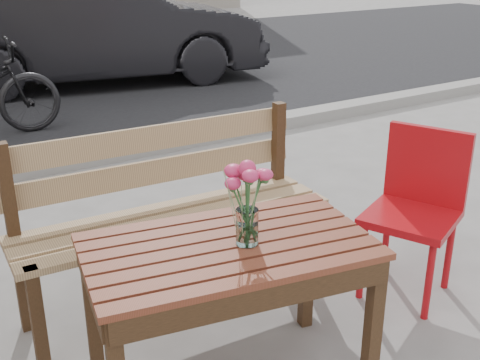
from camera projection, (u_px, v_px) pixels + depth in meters
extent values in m
cube|color=gray|center=(51.00, 163.00, 4.93)|extent=(30.00, 0.25, 0.12)
cube|color=#602F19|center=(228.00, 246.00, 2.30)|extent=(1.19, 0.82, 0.03)
cube|color=black|center=(373.00, 330.00, 2.36)|extent=(0.06, 0.06, 0.65)
cube|color=black|center=(92.00, 311.00, 2.48)|extent=(0.06, 0.06, 0.65)
cube|color=black|center=(307.00, 266.00, 2.84)|extent=(0.06, 0.06, 0.65)
cube|color=#8E6949|center=(175.00, 220.00, 2.91)|extent=(1.58, 0.50, 0.03)
cube|color=#8E6949|center=(154.00, 155.00, 3.00)|extent=(1.56, 0.11, 0.42)
cube|color=black|center=(39.00, 322.00, 2.53)|extent=(0.06, 0.06, 0.51)
cube|color=black|center=(314.00, 245.00, 3.18)|extent=(0.06, 0.06, 0.51)
cube|color=black|center=(16.00, 242.00, 2.74)|extent=(0.06, 0.06, 0.95)
cube|color=black|center=(278.00, 185.00, 3.39)|extent=(0.06, 0.06, 0.95)
cube|color=#A50C12|center=(411.00, 218.00, 3.06)|extent=(0.57, 0.57, 0.04)
cube|color=#A50C12|center=(427.00, 165.00, 3.13)|extent=(0.21, 0.41, 0.41)
cylinder|color=#A50C12|center=(362.00, 262.00, 3.10)|extent=(0.04, 0.04, 0.42)
cylinder|color=#A50C12|center=(429.00, 281.00, 2.92)|extent=(0.04, 0.04, 0.42)
cylinder|color=#A50C12|center=(386.00, 236.00, 3.37)|extent=(0.04, 0.04, 0.42)
cylinder|color=#A50C12|center=(449.00, 253.00, 3.19)|extent=(0.04, 0.04, 0.42)
cylinder|color=white|center=(247.00, 227.00, 2.27)|extent=(0.09, 0.09, 0.14)
cylinder|color=#316934|center=(247.00, 210.00, 2.24)|extent=(0.05, 0.05, 0.29)
imported|color=black|center=(97.00, 29.00, 7.79)|extent=(4.47, 2.25, 1.41)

